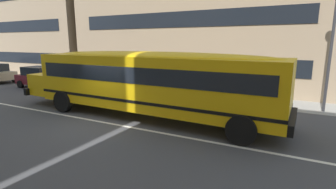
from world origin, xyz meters
name	(u,v)px	position (x,y,z in m)	size (l,w,h in m)	color
ground_plane	(102,122)	(0.00, 0.00, 0.00)	(400.00, 400.00, 0.00)	#424244
sidewalk_far	(174,93)	(0.00, 7.32, 0.01)	(120.00, 3.00, 0.01)	gray
lane_centreline	(102,122)	(0.00, 0.00, 0.00)	(110.00, 0.16, 0.01)	silver
school_bus	(146,79)	(1.31, 1.68, 1.84)	(13.93, 3.50, 3.10)	yellow
parked_car_maroon_beside_sign	(40,77)	(-10.38, 4.66, 0.84)	(3.93, 1.93, 1.64)	maroon
street_lamp	(334,25)	(8.95, 6.62, 4.31)	(0.44, 0.44, 6.80)	#38383D
apartment_block_far_left	(57,2)	(-18.60, 13.75, 8.25)	(14.03, 9.91, 16.50)	tan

